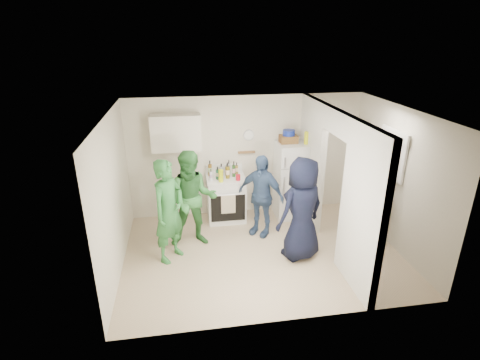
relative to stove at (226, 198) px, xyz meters
name	(u,v)px	position (x,y,z in m)	size (l,w,h in m)	color
floor	(262,252)	(0.47, -1.37, -0.47)	(4.80, 4.80, 0.00)	tan
wall_back	(246,156)	(0.47, 0.33, 0.78)	(4.80, 4.80, 0.00)	silver
wall_front	(293,241)	(0.47, -3.07, 0.78)	(4.80, 4.80, 0.00)	silver
wall_left	(114,197)	(-1.93, -1.37, 0.78)	(3.40, 3.40, 0.00)	silver
wall_right	(398,179)	(2.87, -1.37, 0.78)	(3.40, 3.40, 0.00)	silver
ceiling	(266,113)	(0.47, -1.37, 2.03)	(4.80, 4.80, 0.00)	white
partition_pier_back	(311,162)	(1.67, -0.27, 0.78)	(0.12, 1.20, 2.50)	silver
partition_pier_front	(362,212)	(1.67, -2.47, 0.78)	(0.12, 1.20, 2.50)	silver
partition_header	(339,123)	(1.67, -1.37, 1.83)	(0.12, 1.00, 0.40)	silver
stove	(226,198)	(0.00, 0.00, 0.00)	(0.78, 0.65, 0.93)	white
upper_cabinet	(176,133)	(-0.93, 0.15, 1.38)	(0.95, 0.34, 0.70)	silver
fridge	(292,180)	(1.37, -0.03, 0.33)	(0.65, 0.64, 1.59)	silver
wicker_basket	(288,139)	(1.27, 0.02, 1.20)	(0.35, 0.25, 0.15)	brown
blue_bowl	(289,133)	(1.27, 0.02, 1.33)	(0.24, 0.24, 0.11)	navy
yellow_cup_stack_top	(306,138)	(1.59, -0.13, 1.25)	(0.09, 0.09, 0.25)	#D4DB12
wall_clock	(249,135)	(0.52, 0.31, 1.23)	(0.22, 0.22, 0.03)	white
spice_shelf	(246,152)	(0.47, 0.28, 0.88)	(0.35, 0.08, 0.03)	olive
nook_window	(394,154)	(2.85, -1.17, 1.18)	(0.03, 0.70, 0.80)	black
nook_window_frame	(393,154)	(2.83, -1.17, 1.18)	(0.04, 0.76, 0.86)	white
nook_valance	(395,135)	(2.81, -1.17, 1.53)	(0.04, 0.82, 0.18)	white
yellow_cup_stack_stove	(221,176)	(-0.12, -0.22, 0.59)	(0.09, 0.09, 0.25)	#CDDD12
red_cup	(238,177)	(0.22, -0.20, 0.53)	(0.09, 0.09, 0.12)	#B20B1C
person_green_left	(169,211)	(-1.11, -1.28, 0.43)	(0.65, 0.43, 1.79)	#2F7636
person_green_center	(193,200)	(-0.70, -0.87, 0.42)	(0.87, 0.68, 1.78)	#387F3D
person_denim	(261,195)	(0.57, -0.68, 0.33)	(0.93, 0.39, 1.59)	#365376
person_navy	(302,209)	(1.08, -1.57, 0.43)	(0.88, 0.57, 1.80)	black
person_nook	(365,203)	(2.39, -1.23, 0.30)	(1.00, 0.57, 1.54)	black
bottle_a	(210,168)	(-0.30, 0.14, 0.63)	(0.08, 0.08, 0.32)	brown
bottle_b	(218,173)	(-0.17, -0.07, 0.60)	(0.08, 0.08, 0.26)	#184828
bottle_c	(221,169)	(-0.07, 0.13, 0.59)	(0.08, 0.08, 0.24)	#B7BCC6
bottle_d	(228,171)	(0.03, -0.06, 0.63)	(0.08, 0.08, 0.33)	brown
bottle_e	(229,167)	(0.09, 0.17, 0.62)	(0.06, 0.06, 0.30)	#A9B3BB
bottle_f	(234,169)	(0.17, 0.01, 0.63)	(0.06, 0.06, 0.33)	#1D4218
bottle_g	(237,168)	(0.24, 0.14, 0.59)	(0.06, 0.06, 0.25)	olive
bottle_h	(211,175)	(-0.31, -0.13, 0.59)	(0.06, 0.06, 0.25)	silver
bottle_i	(227,170)	(0.04, 0.11, 0.59)	(0.08, 0.08, 0.24)	#5D460F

